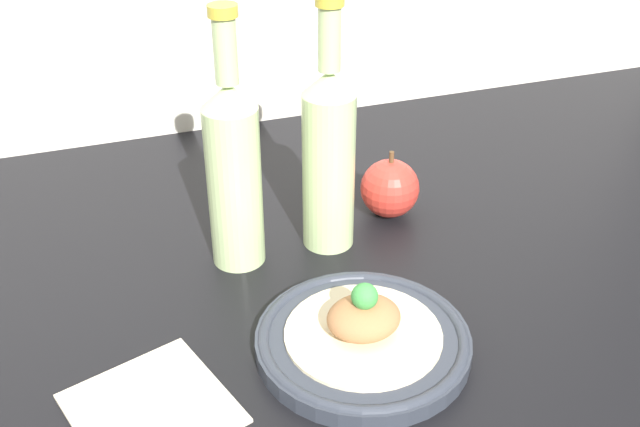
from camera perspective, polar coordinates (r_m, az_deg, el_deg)
The scene contains 7 objects.
ground_plane at distance 83.02cm, azimuth -0.06°, elevation -9.24°, with size 180.00×110.00×4.00cm, color black.
plate at distance 77.63cm, azimuth 3.28°, elevation -9.64°, with size 22.10×22.10×2.23cm.
plated_food at distance 76.04cm, azimuth 3.34°, elevation -8.25°, with size 16.14×16.14×6.39cm.
cider_bottle_left at distance 85.25cm, azimuth -6.61°, elevation 3.35°, with size 6.31×6.31×30.95cm.
cider_bottle_right at distance 88.04cm, azimuth 0.67°, elevation 4.54°, with size 6.31×6.31×30.95cm.
apple at distance 98.24cm, azimuth 5.34°, elevation 1.93°, with size 7.74×7.74×9.22cm.
napkin at distance 73.71cm, azimuth -12.74°, elevation -14.17°, with size 17.17×17.44×0.80cm.
Camera 1 is at (-20.64, -59.31, 52.31)cm, focal length 42.00 mm.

